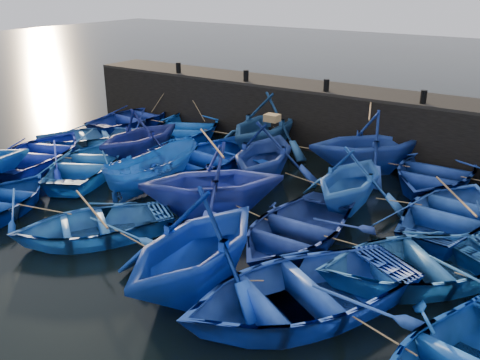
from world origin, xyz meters
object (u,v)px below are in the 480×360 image
Objects in this scene: boat_0 at (135,117)px; boat_13 at (40,153)px; boat_8 at (202,159)px; wooden_crate at (272,118)px.

boat_13 is (1.00, -6.31, 0.04)m from boat_0.
boat_8 is (6.84, -3.38, 0.08)m from boat_0.
wooden_crate reaches higher than boat_13.
boat_0 is 10.08× the size of wooden_crate.
boat_8 is at bearing -173.92° from boat_13.
boat_8 reaches higher than boat_13.
wooden_crate reaches higher than boat_8.
boat_8 is 11.63× the size of wooden_crate.
boat_13 is at bearing 102.24° from boat_0.
boat_8 is 6.53m from boat_13.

